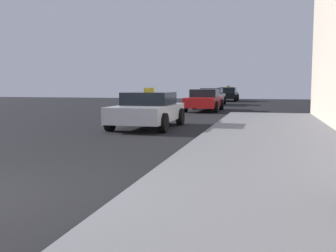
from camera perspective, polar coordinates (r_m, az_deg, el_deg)
sidewalk at (r=4.85m, az=15.86°, el=-11.92°), size 4.00×32.00×0.15m
car_silver at (r=14.41m, az=-2.86°, el=2.31°), size 2.06×4.02×1.43m
car_red at (r=23.87m, az=5.18°, el=3.70°), size 1.93×4.49×1.27m
car_white at (r=31.33m, az=6.16°, el=4.20°), size 1.98×4.20×1.27m
car_black at (r=38.57m, az=8.37°, el=4.48°), size 2.01×4.42×1.27m
car_yellow at (r=46.03m, az=8.52°, el=4.69°), size 1.95×4.23×1.43m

